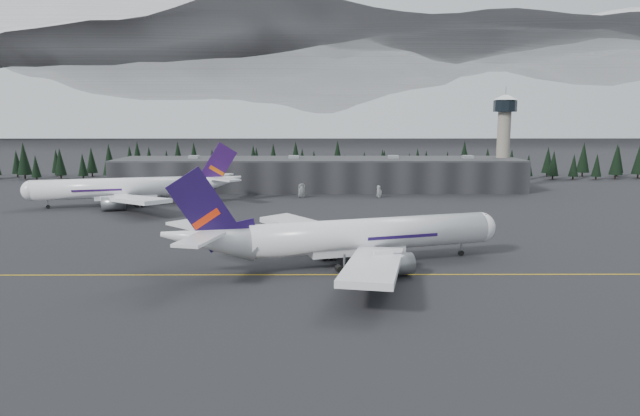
{
  "coord_description": "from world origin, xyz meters",
  "views": [
    {
      "loc": [
        -0.65,
        -103.91,
        28.66
      ],
      "look_at": [
        0.0,
        20.0,
        9.0
      ],
      "focal_mm": 32.0,
      "sensor_mm": 36.0,
      "label": 1
    }
  ],
  "objects_px": {
    "jet_main": "(343,237)",
    "jet_parked": "(135,188)",
    "terminal": "(319,174)",
    "gse_vehicle_a": "(302,196)",
    "control_tower": "(504,131)",
    "gse_vehicle_b": "(379,196)"
  },
  "relations": [
    {
      "from": "jet_main",
      "to": "jet_parked",
      "type": "relative_size",
      "value": 0.98
    },
    {
      "from": "control_tower",
      "to": "jet_main",
      "type": "bearing_deg",
      "value": -119.83
    },
    {
      "from": "terminal",
      "to": "gse_vehicle_a",
      "type": "relative_size",
      "value": 31.25
    },
    {
      "from": "control_tower",
      "to": "jet_main",
      "type": "height_order",
      "value": "control_tower"
    },
    {
      "from": "terminal",
      "to": "gse_vehicle_a",
      "type": "height_order",
      "value": "terminal"
    },
    {
      "from": "control_tower",
      "to": "jet_parked",
      "type": "relative_size",
      "value": 0.55
    },
    {
      "from": "jet_parked",
      "to": "gse_vehicle_a",
      "type": "xyz_separation_m",
      "value": [
        54.39,
        18.06,
        -5.09
      ]
    },
    {
      "from": "terminal",
      "to": "jet_parked",
      "type": "relative_size",
      "value": 2.33
    },
    {
      "from": "gse_vehicle_b",
      "to": "terminal",
      "type": "bearing_deg",
      "value": -158.06
    },
    {
      "from": "terminal",
      "to": "control_tower",
      "type": "distance_m",
      "value": 76.98
    },
    {
      "from": "control_tower",
      "to": "gse_vehicle_b",
      "type": "distance_m",
      "value": 63.91
    },
    {
      "from": "gse_vehicle_a",
      "to": "control_tower",
      "type": "bearing_deg",
      "value": 4.39
    },
    {
      "from": "terminal",
      "to": "jet_parked",
      "type": "bearing_deg",
      "value": -145.3
    },
    {
      "from": "terminal",
      "to": "gse_vehicle_a",
      "type": "distance_m",
      "value": 25.38
    },
    {
      "from": "terminal",
      "to": "control_tower",
      "type": "xyz_separation_m",
      "value": [
        75.0,
        3.0,
        17.11
      ]
    },
    {
      "from": "jet_main",
      "to": "jet_parked",
      "type": "bearing_deg",
      "value": 113.09
    },
    {
      "from": "jet_main",
      "to": "gse_vehicle_b",
      "type": "relative_size",
      "value": 14.98
    },
    {
      "from": "terminal",
      "to": "jet_main",
      "type": "distance_m",
      "value": 120.14
    },
    {
      "from": "jet_main",
      "to": "gse_vehicle_a",
      "type": "height_order",
      "value": "jet_main"
    },
    {
      "from": "gse_vehicle_a",
      "to": "gse_vehicle_b",
      "type": "bearing_deg",
      "value": -14.99
    },
    {
      "from": "jet_parked",
      "to": "gse_vehicle_b",
      "type": "distance_m",
      "value": 84.58
    },
    {
      "from": "gse_vehicle_a",
      "to": "terminal",
      "type": "bearing_deg",
      "value": 61.37
    }
  ]
}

